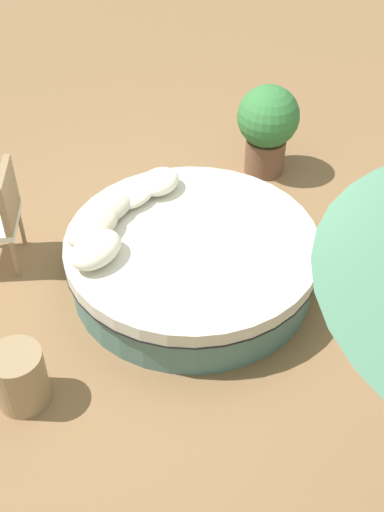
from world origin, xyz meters
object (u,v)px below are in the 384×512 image
object	(u,v)px
throw_pillow_2	(110,207)
side_table	(20,377)
round_bed	(192,260)
throw_pillow_1	(133,193)
throw_pillow_3	(93,227)
throw_pillow_0	(159,182)
planter	(268,125)
throw_pillow_4	(96,250)

from	to	relation	value
throw_pillow_2	side_table	xyz separation A→B (m)	(1.62, 0.39, -0.33)
round_bed	throw_pillow_1	distance (m)	0.82
round_bed	throw_pillow_3	distance (m)	0.90
side_table	throw_pillow_1	bearing A→B (deg)	-169.24
throw_pillow_0	planter	world-z (taller)	planter
throw_pillow_3	side_table	distance (m)	1.40
throw_pillow_3	round_bed	bearing A→B (deg)	119.42
throw_pillow_3	side_table	world-z (taller)	throw_pillow_3
throw_pillow_0	throw_pillow_1	bearing A→B (deg)	-24.37
side_table	round_bed	bearing A→B (deg)	167.54
throw_pillow_0	side_table	distance (m)	2.20
throw_pillow_0	throw_pillow_4	size ratio (longest dim) A/B	0.84
throw_pillow_1	throw_pillow_4	size ratio (longest dim) A/B	1.00
round_bed	throw_pillow_2	bearing A→B (deg)	-81.95
throw_pillow_0	throw_pillow_4	bearing A→B (deg)	6.04
planter	side_table	distance (m)	3.64
throw_pillow_0	side_table	bearing A→B (deg)	6.47
throw_pillow_4	side_table	distance (m)	1.16
throw_pillow_4	throw_pillow_1	bearing A→B (deg)	-164.11
throw_pillow_4	side_table	size ratio (longest dim) A/B	1.01
throw_pillow_1	side_table	world-z (taller)	throw_pillow_1
throw_pillow_4	planter	size ratio (longest dim) A/B	0.50
round_bed	throw_pillow_3	world-z (taller)	throw_pillow_3
planter	throw_pillow_3	bearing A→B (deg)	-11.27
throw_pillow_0	throw_pillow_2	bearing A→B (deg)	-15.39
throw_pillow_0	throw_pillow_1	xyz separation A→B (m)	(0.26, -0.12, -0.02)
throw_pillow_0	planter	xyz separation A→B (m)	(-1.47, 0.36, -0.02)
throw_pillow_1	planter	size ratio (longest dim) A/B	0.50
throw_pillow_1	throw_pillow_3	bearing A→B (deg)	1.68
round_bed	side_table	bearing A→B (deg)	-12.46
throw_pillow_0	round_bed	bearing A→B (deg)	55.32
round_bed	throw_pillow_0	bearing A→B (deg)	-124.68
round_bed	planter	xyz separation A→B (m)	(-1.90, -0.27, 0.31)
throw_pillow_0	throw_pillow_1	size ratio (longest dim) A/B	0.84
throw_pillow_4	throw_pillow_3	bearing A→B (deg)	-136.08
throw_pillow_4	planter	bearing A→B (deg)	174.40
throw_pillow_0	throw_pillow_3	xyz separation A→B (m)	(0.84, -0.10, 0.01)
planter	throw_pillow_0	bearing A→B (deg)	-13.82
throw_pillow_3	planter	size ratio (longest dim) A/B	0.56
throw_pillow_3	throw_pillow_4	size ratio (longest dim) A/B	1.12
throw_pillow_0	side_table	xyz separation A→B (m)	(2.16, 0.24, -0.34)
throw_pillow_3	throw_pillow_4	distance (m)	0.31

